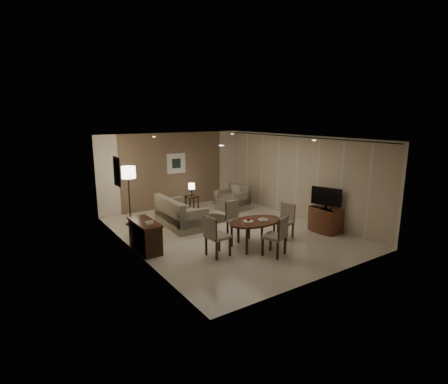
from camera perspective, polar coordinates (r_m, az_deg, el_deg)
room_shell at (r=10.13m, az=-0.63°, el=1.31°), size 5.50×7.00×2.70m
taupe_accent at (r=12.79m, az=-8.23°, el=3.52°), size 3.96×0.03×2.70m
curtain_wall at (r=11.51m, az=11.73°, el=2.25°), size 0.08×6.70×2.58m
curtain_rod at (r=11.36m, az=12.02°, el=8.81°), size 0.03×6.80×0.03m
art_back_frame at (r=12.77m, az=-7.81°, el=4.65°), size 0.72×0.03×0.72m
art_back_canvas at (r=12.76m, az=-7.78°, el=4.64°), size 0.34×0.01×0.34m
art_left_frame at (r=9.63m, az=-17.03°, el=3.19°), size 0.03×0.60×0.80m
art_left_canvas at (r=9.63m, az=-16.95°, el=3.20°), size 0.01×0.46×0.64m
downlight_nl at (r=7.36m, az=-0.41°, el=7.59°), size 0.10×0.10×0.01m
downlight_nr at (r=9.20m, az=14.47°, el=8.18°), size 0.10×0.10×0.01m
downlight_fl at (r=10.55m, az=-11.36°, el=8.82°), size 0.10×0.10×0.01m
downlight_fr at (r=11.90m, az=1.34°, el=9.45°), size 0.10×0.10×0.01m
console_desk at (r=8.95m, az=-12.74°, el=-7.00°), size 0.48×1.20×0.75m
telephone at (r=8.55m, az=-12.14°, el=-4.90°), size 0.20×0.14×0.09m
tv_cabinet at (r=10.55m, az=16.22°, el=-4.34°), size 0.48×0.90×0.70m
flat_tv at (r=10.37m, az=16.37°, el=-0.81°), size 0.36×0.85×0.60m
dining_table at (r=9.03m, az=5.06°, el=-6.78°), size 1.46×0.91×0.68m
chair_near at (r=8.48m, az=8.20°, el=-7.10°), size 0.61×0.61×0.98m
chair_far at (r=9.47m, az=2.36°, el=-4.70°), size 0.58×0.58×1.03m
chair_left at (r=8.36m, az=-1.00°, el=-7.14°), size 0.54×0.54×1.01m
chair_right at (r=9.69m, az=9.73°, el=-4.79°), size 0.57×0.57×0.93m
plate_a at (r=8.85m, az=3.99°, el=-4.78°), size 0.26×0.26×0.02m
plate_b at (r=9.01m, az=6.40°, el=-4.50°), size 0.26×0.26×0.02m
fruit_apple at (r=8.83m, az=4.00°, el=-4.45°), size 0.09×0.09×0.09m
napkin at (r=9.01m, az=6.40°, el=-4.36°), size 0.12×0.08×0.03m
round_rug at (r=11.43m, az=-2.11°, el=-4.35°), size 1.14×1.14×0.01m
sofa at (r=10.68m, az=-7.08°, el=-3.21°), size 1.90×0.99×0.88m
armchair at (r=12.44m, az=1.40°, el=-0.91°), size 1.09×1.13×0.87m
side_table at (r=12.45m, az=-5.26°, el=-1.78°), size 0.41×0.41×0.52m
table_lamp at (r=12.33m, az=-5.31°, el=0.51°), size 0.22×0.22×0.50m
floor_lamp at (r=11.00m, az=-15.22°, el=-0.62°), size 0.46×0.46×1.80m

